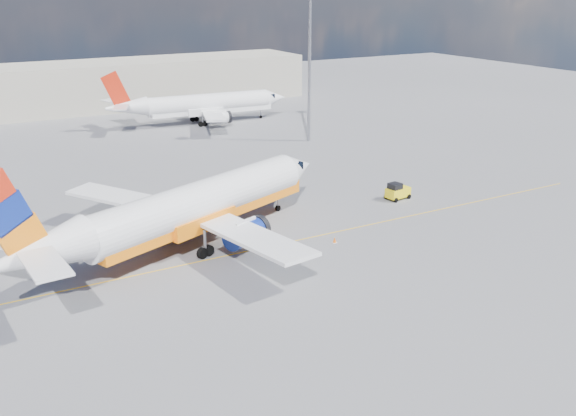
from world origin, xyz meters
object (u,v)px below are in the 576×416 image
second_jet (203,105)px  gse_tug (397,191)px  main_jet (191,208)px  traffic_cone (335,240)px

second_jet → gse_tug: bearing=-82.1°
main_jet → traffic_cone: bearing=-48.0°
main_jet → second_jet: (20.28, 46.72, -0.48)m
second_jet → main_jet: bearing=-109.1°
main_jet → second_jet: main_jet is taller
main_jet → traffic_cone: size_ratio=66.48×
second_jet → gse_tug: (2.81, -45.30, -2.17)m
second_jet → gse_tug: second_jet is taller
gse_tug → main_jet: bearing=175.7°
gse_tug → traffic_cone: (-12.19, -6.71, -0.60)m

